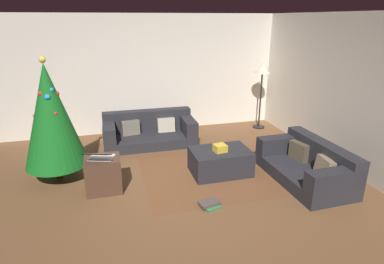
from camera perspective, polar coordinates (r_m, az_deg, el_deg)
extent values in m
plane|color=brown|center=(4.91, -3.48, -11.11)|extent=(6.40, 6.40, 0.00)
cube|color=silver|center=(7.43, -8.73, 9.99)|extent=(6.40, 0.12, 2.60)
cube|color=silver|center=(5.86, 28.00, 5.40)|extent=(0.12, 6.40, 2.60)
cube|color=#26262B|center=(6.79, -7.42, -1.35)|extent=(1.86, 0.91, 0.20)
cube|color=#26262B|center=(6.99, -7.88, 2.06)|extent=(1.86, 0.26, 0.45)
cube|color=#26262B|center=(6.84, -0.79, 1.28)|extent=(0.25, 0.89, 0.31)
cube|color=#26262B|center=(6.66, -14.41, 0.15)|extent=(0.25, 0.89, 0.31)
cube|color=#BCB299|center=(6.87, -4.58, 1.24)|extent=(0.36, 0.17, 0.31)
cube|color=#716B5B|center=(6.79, -10.75, 0.73)|extent=(0.37, 0.18, 0.30)
cube|color=#26262B|center=(5.58, 18.98, -7.04)|extent=(0.91, 1.68, 0.21)
cube|color=#26262B|center=(5.64, 21.95, -3.64)|extent=(0.28, 1.67, 0.42)
cube|color=#26262B|center=(4.98, 23.95, -7.75)|extent=(0.88, 0.26, 0.30)
cube|color=#26262B|center=(6.02, 15.42, -2.08)|extent=(0.88, 0.26, 0.30)
cube|color=#8C7A5B|center=(5.31, 22.33, -5.82)|extent=(0.20, 0.38, 0.31)
cube|color=brown|center=(5.79, 18.33, -3.23)|extent=(0.19, 0.38, 0.30)
cube|color=#26262B|center=(5.50, 5.00, -5.21)|extent=(0.97, 0.67, 0.41)
cube|color=gold|center=(5.34, 4.97, -2.84)|extent=(0.22, 0.21, 0.12)
cube|color=black|center=(5.43, 3.95, -2.98)|extent=(0.08, 0.17, 0.02)
cylinder|color=brown|center=(5.78, -22.39, -6.33)|extent=(0.10, 0.10, 0.25)
cone|color=#14651E|center=(5.46, -23.65, 2.65)|extent=(0.97, 0.97, 1.63)
sphere|color=#2699E5|center=(5.24, -24.18, 5.65)|extent=(0.09, 0.09, 0.09)
sphere|color=red|center=(5.47, -25.91, 2.54)|extent=(0.07, 0.07, 0.07)
sphere|color=#2699E5|center=(5.28, -23.57, 6.84)|extent=(0.07, 0.07, 0.07)
sphere|color=red|center=(5.25, -22.95, 3.01)|extent=(0.06, 0.06, 0.06)
sphere|color=red|center=(5.31, -25.16, 6.15)|extent=(0.08, 0.08, 0.08)
sphere|color=red|center=(5.38, -22.76, 6.22)|extent=(0.08, 0.08, 0.08)
sphere|color=#F2D84C|center=(5.30, -24.91, 11.54)|extent=(0.10, 0.10, 0.10)
cube|color=#4C3323|center=(5.09, -15.37, -7.22)|extent=(0.52, 0.44, 0.54)
cube|color=silver|center=(4.98, -15.66, -4.35)|extent=(0.42, 0.34, 0.02)
cube|color=black|center=(4.79, -16.40, -3.80)|extent=(0.41, 0.33, 0.10)
cube|color=#387A47|center=(4.63, 3.36, -12.92)|extent=(0.27, 0.26, 0.04)
cube|color=#4C423D|center=(4.63, 3.08, -12.39)|extent=(0.31, 0.24, 0.04)
cylinder|color=black|center=(7.98, 11.65, 0.91)|extent=(0.28, 0.28, 0.02)
cylinder|color=black|center=(7.80, 11.97, 5.39)|extent=(0.04, 0.04, 1.31)
cone|color=beige|center=(7.66, 12.38, 11.01)|extent=(0.36, 0.36, 0.24)
cube|color=brown|center=(5.59, 4.94, -7.11)|extent=(2.60, 2.00, 0.01)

